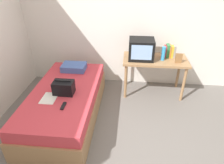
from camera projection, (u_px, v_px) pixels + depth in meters
name	position (u px, v px, depth m)	size (l,w,h in m)	color
ground_plane	(114.00, 153.00, 2.67)	(8.00, 8.00, 0.00)	slate
wall_back	(124.00, 20.00, 3.73)	(5.20, 0.10, 2.60)	silver
bed	(66.00, 103.00, 3.22)	(1.00, 2.00, 0.52)	#9E754C
desk	(155.00, 63.00, 3.65)	(1.16, 0.60, 0.72)	#9E754C
tv	(141.00, 49.00, 3.52)	(0.44, 0.39, 0.36)	black
water_bottle	(163.00, 54.00, 3.49)	(0.07, 0.07, 0.25)	#3399DB
book_row	(170.00, 51.00, 3.62)	(0.20, 0.15, 0.24)	#B72D33
picture_frame	(179.00, 58.00, 3.41)	(0.11, 0.02, 0.17)	olive
pillow	(74.00, 67.00, 3.64)	(0.43, 0.31, 0.11)	#4766AD
handbag	(64.00, 88.00, 2.95)	(0.30, 0.20, 0.22)	black
magazine	(49.00, 98.00, 2.88)	(0.21, 0.29, 0.01)	white
remote_dark	(63.00, 106.00, 2.71)	(0.04, 0.16, 0.02)	black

